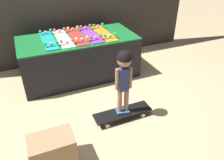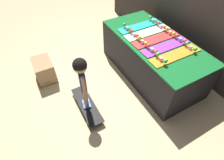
{
  "view_description": "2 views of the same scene",
  "coord_description": "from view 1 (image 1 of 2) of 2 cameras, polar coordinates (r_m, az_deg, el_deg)",
  "views": [
    {
      "loc": [
        -0.77,
        -2.61,
        1.84
      ],
      "look_at": [
        0.19,
        -0.38,
        0.36
      ],
      "focal_mm": 35.0,
      "sensor_mm": 36.0,
      "label": 1
    },
    {
      "loc": [
        1.65,
        -1.12,
        2.12
      ],
      "look_at": [
        0.16,
        -0.3,
        0.35
      ],
      "focal_mm": 28.0,
      "sensor_mm": 36.0,
      "label": 2
    }
  ],
  "objects": [
    {
      "name": "ground_plane",
      "position": [
        3.29,
        -5.64,
        -2.84
      ],
      "size": [
        16.0,
        16.0,
        0.0
      ],
      "primitive_type": "plane",
      "color": "tan"
    },
    {
      "name": "display_rack",
      "position": [
        3.56,
        -8.57,
        5.96
      ],
      "size": [
        1.79,
        0.86,
        0.66
      ],
      "color": "black",
      "rests_on": "ground_plane"
    },
    {
      "name": "skateboard_teal_on_rack",
      "position": [
        3.39,
        -16.25,
        10.06
      ],
      "size": [
        0.18,
        0.78,
        0.09
      ],
      "color": "teal",
      "rests_on": "display_rack"
    },
    {
      "name": "skateboard_white_on_rack",
      "position": [
        3.41,
        -12.64,
        10.68
      ],
      "size": [
        0.18,
        0.78,
        0.09
      ],
      "color": "white",
      "rests_on": "display_rack"
    },
    {
      "name": "skateboard_red_on_rack",
      "position": [
        3.45,
        -9.1,
        11.29
      ],
      "size": [
        0.18,
        0.78,
        0.09
      ],
      "color": "red",
      "rests_on": "display_rack"
    },
    {
      "name": "skateboard_purple_on_rack",
      "position": [
        3.5,
        -5.65,
        11.85
      ],
      "size": [
        0.18,
        0.78,
        0.09
      ],
      "color": "purple",
      "rests_on": "display_rack"
    },
    {
      "name": "skateboard_orange_on_rack",
      "position": [
        3.55,
        -2.2,
        12.27
      ],
      "size": [
        0.18,
        0.78,
        0.09
      ],
      "color": "orange",
      "rests_on": "display_rack"
    },
    {
      "name": "skateboard_on_floor",
      "position": [
        2.75,
        2.79,
        -8.56
      ],
      "size": [
        0.73,
        0.21,
        0.09
      ],
      "color": "black",
      "rests_on": "ground_plane"
    },
    {
      "name": "child",
      "position": [
        2.42,
        3.14,
        2.27
      ],
      "size": [
        0.2,
        0.17,
        0.82
      ],
      "rotation": [
        0.0,
        0.0,
        -0.19
      ],
      "color": "#3870C6",
      "rests_on": "skateboard_on_floor"
    },
    {
      "name": "storage_box",
      "position": [
        2.27,
        -15.16,
        -17.54
      ],
      "size": [
        0.42,
        0.28,
        0.35
      ],
      "color": "#A37F56",
      "rests_on": "ground_plane"
    }
  ]
}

